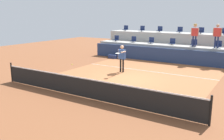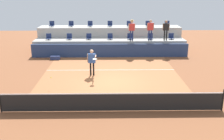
{
  "view_description": "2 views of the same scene",
  "coord_description": "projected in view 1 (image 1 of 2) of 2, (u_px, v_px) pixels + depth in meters",
  "views": [
    {
      "loc": [
        6.51,
        -12.18,
        3.63
      ],
      "look_at": [
        -0.09,
        -1.72,
        0.84
      ],
      "focal_mm": 39.41,
      "sensor_mm": 36.0,
      "label": 1
    },
    {
      "loc": [
        -0.21,
        -15.15,
        5.6
      ],
      "look_at": [
        0.05,
        -0.79,
        1.02
      ],
      "focal_mm": 41.89,
      "sensor_mm": 36.0,
      "label": 2
    }
  ],
  "objects": [
    {
      "name": "stadium_chair_lower_mid_left",
      "position": [
        151.0,
        41.0,
        20.82
      ],
      "size": [
        0.44,
        0.4,
        0.52
      ],
      "color": "#2D2D33",
      "rests_on": "seating_tier_lower"
    },
    {
      "name": "stadium_chair_lower_left",
      "position": [
        133.0,
        40.0,
        21.7
      ],
      "size": [
        0.44,
        0.4,
        0.52
      ],
      "color": "#2D2D33",
      "rests_on": "seating_tier_lower"
    },
    {
      "name": "tennis_player",
      "position": [
        122.0,
        56.0,
        15.66
      ],
      "size": [
        0.67,
        1.22,
        1.75
      ],
      "color": "black",
      "rests_on": "ground_plane"
    },
    {
      "name": "tennis_net",
      "position": [
        86.0,
        87.0,
        10.82
      ],
      "size": [
        10.48,
        0.08,
        1.07
      ],
      "color": "black",
      "rests_on": "ground_plane"
    },
    {
      "name": "equipment_bag",
      "position": [
        113.0,
        57.0,
        20.85
      ],
      "size": [
        0.76,
        0.28,
        0.3
      ],
      "primitive_type": "cube",
      "color": "navy",
      "rests_on": "ground_plane"
    },
    {
      "name": "ground_plane",
      "position": [
        129.0,
        79.0,
        14.23
      ],
      "size": [
        40.0,
        40.0,
        0.0
      ],
      "primitive_type": "plane",
      "color": "brown"
    },
    {
      "name": "stadium_chair_upper_left",
      "position": [
        142.0,
        29.0,
        23.02
      ],
      "size": [
        0.44,
        0.4,
        0.52
      ],
      "color": "#2D2D33",
      "rests_on": "seating_tier_upper"
    },
    {
      "name": "spectator_with_hat",
      "position": [
        195.0,
        33.0,
        18.41
      ],
      "size": [
        0.59,
        0.45,
        1.73
      ],
      "color": "navy",
      "rests_on": "seating_tier_lower"
    },
    {
      "name": "stadium_chair_upper_right",
      "position": [
        224.0,
        32.0,
        19.33
      ],
      "size": [
        0.44,
        0.4,
        0.52
      ],
      "color": "#2D2D33",
      "rests_on": "seating_tier_upper"
    },
    {
      "name": "stadium_chair_upper_mid_left",
      "position": [
        160.0,
        30.0,
        22.11
      ],
      "size": [
        0.44,
        0.4,
        0.52
      ],
      "color": "#2D2D33",
      "rests_on": "seating_tier_upper"
    },
    {
      "name": "seating_tier_lower",
      "position": [
        172.0,
        52.0,
        20.12
      ],
      "size": [
        13.0,
        1.8,
        1.25
      ],
      "primitive_type": "cube",
      "color": "#ADAAA3",
      "rests_on": "ground_plane"
    },
    {
      "name": "stadium_chair_upper_mid_right",
      "position": [
        201.0,
        31.0,
        20.24
      ],
      "size": [
        0.44,
        0.4,
        0.52
      ],
      "color": "#2D2D33",
      "rests_on": "seating_tier_upper"
    },
    {
      "name": "seating_tier_upper",
      "position": [
        179.0,
        45.0,
        21.51
      ],
      "size": [
        13.0,
        1.8,
        2.1
      ],
      "primitive_type": "cube",
      "color": "#ADAAA3",
      "rests_on": "ground_plane"
    },
    {
      "name": "court_inner_paint",
      "position": [
        137.0,
        75.0,
        15.06
      ],
      "size": [
        9.0,
        10.0,
        0.01
      ],
      "primitive_type": "cube",
      "color": "#A36038",
      "rests_on": "ground_plane"
    },
    {
      "name": "stadium_chair_lower_mid_right",
      "position": [
        194.0,
        43.0,
        18.97
      ],
      "size": [
        0.44,
        0.4,
        0.52
      ],
      "color": "#2D2D33",
      "rests_on": "seating_tier_lower"
    },
    {
      "name": "stadium_chair_lower_right",
      "position": [
        218.0,
        45.0,
        18.05
      ],
      "size": [
        0.44,
        0.4,
        0.52
      ],
      "color": "#2D2D33",
      "rests_on": "seating_tier_lower"
    },
    {
      "name": "stadium_chair_upper_far_left",
      "position": [
        126.0,
        29.0,
        23.94
      ],
      "size": [
        0.44,
        0.4,
        0.52
      ],
      "color": "#2D2D33",
      "rests_on": "seating_tier_upper"
    },
    {
      "name": "spectator_in_white",
      "position": [
        217.0,
        34.0,
        17.59
      ],
      "size": [
        0.6,
        0.24,
        1.74
      ],
      "color": "navy",
      "rests_on": "seating_tier_lower"
    },
    {
      "name": "stadium_chair_lower_center",
      "position": [
        172.0,
        42.0,
        19.86
      ],
      "size": [
        0.44,
        0.4,
        0.52
      ],
      "color": "#2D2D33",
      "rests_on": "seating_tier_lower"
    },
    {
      "name": "stadium_chair_lower_far_left",
      "position": [
        116.0,
        39.0,
        22.63
      ],
      "size": [
        0.44,
        0.4,
        0.52
      ],
      "color": "#2D2D33",
      "rests_on": "seating_tier_lower"
    },
    {
      "name": "sponsor_backboard",
      "position": [
        166.0,
        55.0,
        19.06
      ],
      "size": [
        13.0,
        0.16,
        1.1
      ],
      "primitive_type": "cube",
      "color": "navy",
      "rests_on": "ground_plane"
    },
    {
      "name": "tennis_ball",
      "position": [
        72.0,
        64.0,
        15.07
      ],
      "size": [
        0.07,
        0.07,
        0.07
      ],
      "color": "#CCE033"
    },
    {
      "name": "court_service_line",
      "position": [
        146.0,
        71.0,
        16.21
      ],
      "size": [
        9.0,
        0.06,
        0.0
      ],
      "primitive_type": "cube",
      "color": "silver",
      "rests_on": "ground_plane"
    },
    {
      "name": "stadium_chair_upper_center",
      "position": [
        180.0,
        30.0,
        21.16
      ],
      "size": [
        0.44,
        0.4,
        0.52
      ],
      "color": "#2D2D33",
      "rests_on": "seating_tier_upper"
    }
  ]
}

